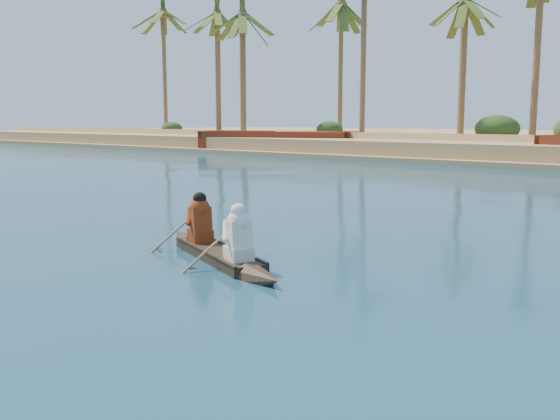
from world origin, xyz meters
The scene contains 3 objects.
ground centered at (0.00, 0.00, 0.00)m, with size 160.00×160.00×0.00m, color navy.
canoe centered at (-5.38, -4.00, 0.28)m, with size 5.07×2.64×1.43m.
barge_left centered at (-29.74, 27.00, 0.73)m, with size 13.21×8.58×2.09m.
Camera 1 is at (3.36, -12.59, 2.79)m, focal length 40.00 mm.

